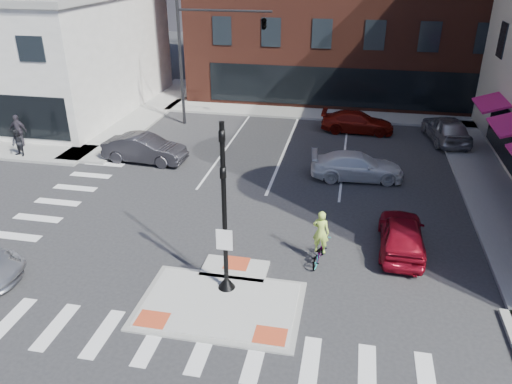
% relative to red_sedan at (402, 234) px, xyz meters
% --- Properties ---
extents(ground, '(120.00, 120.00, 0.00)m').
position_rel_red_sedan_xyz_m(ground, '(-6.06, -4.26, -0.72)').
color(ground, '#28282B').
rests_on(ground, ground).
extents(refuge_island, '(5.40, 4.65, 0.13)m').
position_rel_red_sedan_xyz_m(refuge_island, '(-6.06, -4.52, -0.67)').
color(refuge_island, gray).
rests_on(refuge_island, ground).
extents(sidewalk_nw, '(23.50, 20.50, 0.15)m').
position_rel_red_sedan_xyz_m(sidewalk_nw, '(-22.83, 11.02, -0.64)').
color(sidewalk_nw, gray).
rests_on(sidewalk_nw, ground).
extents(sidewalk_e, '(3.00, 24.00, 0.15)m').
position_rel_red_sedan_xyz_m(sidewalk_e, '(4.74, 5.74, -0.64)').
color(sidewalk_e, gray).
rests_on(sidewalk_e, ground).
extents(sidewalk_n, '(26.00, 3.00, 0.15)m').
position_rel_red_sedan_xyz_m(sidewalk_n, '(-3.06, 17.74, -0.64)').
color(sidewalk_n, gray).
rests_on(sidewalk_n, ground).
extents(building_nw, '(20.40, 16.40, 14.40)m').
position_rel_red_sedan_xyz_m(building_nw, '(-28.04, 15.72, 3.51)').
color(building_nw, silver).
rests_on(building_nw, ground).
extents(building_far_left, '(10.00, 12.00, 10.00)m').
position_rel_red_sedan_xyz_m(building_far_left, '(-10.06, 47.74, 4.28)').
color(building_far_left, slate).
rests_on(building_far_left, ground).
extents(signal_pole, '(0.60, 0.60, 5.98)m').
position_rel_red_sedan_xyz_m(signal_pole, '(-6.06, -3.87, 1.64)').
color(signal_pole, black).
rests_on(signal_pole, refuge_island).
extents(mast_arm_signal, '(6.10, 2.24, 8.00)m').
position_rel_red_sedan_xyz_m(mast_arm_signal, '(-9.54, 13.74, 5.49)').
color(mast_arm_signal, black).
rests_on(mast_arm_signal, ground).
extents(red_sedan, '(1.76, 4.23, 1.43)m').
position_rel_red_sedan_xyz_m(red_sedan, '(0.00, 0.00, 0.00)').
color(red_sedan, maroon).
rests_on(red_sedan, ground).
extents(white_pickup, '(4.88, 2.37, 1.37)m').
position_rel_red_sedan_xyz_m(white_pickup, '(-1.84, 6.71, -0.03)').
color(white_pickup, white).
rests_on(white_pickup, ground).
extents(bg_car_dark, '(4.73, 1.93, 1.53)m').
position_rel_red_sedan_xyz_m(bg_car_dark, '(-13.48, 6.74, 0.05)').
color(bg_car_dark, '#27262B').
rests_on(bg_car_dark, ground).
extents(bg_car_silver, '(2.76, 5.12, 1.65)m').
position_rel_red_sedan_xyz_m(bg_car_silver, '(3.44, 13.47, 0.11)').
color(bg_car_silver, '#A7A9AE').
rests_on(bg_car_silver, ground).
extents(bg_car_red, '(4.65, 1.93, 1.35)m').
position_rel_red_sedan_xyz_m(bg_car_red, '(-1.95, 14.27, -0.04)').
color(bg_car_red, maroon).
rests_on(bg_car_red, ground).
extents(cyclist, '(0.91, 1.79, 2.16)m').
position_rel_red_sedan_xyz_m(cyclist, '(-3.06, -1.46, 0.01)').
color(cyclist, '#3F3F44').
rests_on(cyclist, ground).
extents(pedestrian_a, '(0.88, 0.77, 1.55)m').
position_rel_red_sedan_xyz_m(pedestrian_a, '(-20.65, 5.78, 0.21)').
color(pedestrian_a, black).
rests_on(pedestrian_a, sidewalk_nw).
extents(pedestrian_b, '(1.13, 0.49, 1.92)m').
position_rel_red_sedan_xyz_m(pedestrian_b, '(-21.64, 7.27, 0.39)').
color(pedestrian_b, '#312C36').
rests_on(pedestrian_b, sidewalk_nw).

